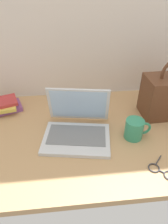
{
  "coord_description": "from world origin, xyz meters",
  "views": [
    {
      "loc": [
        -0.12,
        -0.77,
        0.7
      ],
      "look_at": [
        -0.04,
        0.0,
        0.15
      ],
      "focal_mm": 33.09,
      "sensor_mm": 36.0,
      "label": 1
    }
  ],
  "objects_px": {
    "laptop": "(77,127)",
    "coffee_mug": "(135,129)",
    "book_stack": "(2,106)",
    "eyeglasses": "(162,171)"
  },
  "relations": [
    {
      "from": "coffee_mug",
      "to": "laptop",
      "type": "bearing_deg",
      "value": 169.39
    },
    {
      "from": "coffee_mug",
      "to": "book_stack",
      "type": "relative_size",
      "value": 0.53
    },
    {
      "from": "laptop",
      "to": "book_stack",
      "type": "xyz_separation_m",
      "value": [
        -0.41,
        0.24,
        -0.01
      ]
    },
    {
      "from": "coffee_mug",
      "to": "book_stack",
      "type": "distance_m",
      "value": 0.73
    },
    {
      "from": "laptop",
      "to": "book_stack",
      "type": "relative_size",
      "value": 1.48
    },
    {
      "from": "laptop",
      "to": "coffee_mug",
      "type": "relative_size",
      "value": 2.76
    },
    {
      "from": "coffee_mug",
      "to": "eyeglasses",
      "type": "relative_size",
      "value": 0.91
    },
    {
      "from": "coffee_mug",
      "to": "eyeglasses",
      "type": "bearing_deg",
      "value": -76.14
    },
    {
      "from": "laptop",
      "to": "book_stack",
      "type": "distance_m",
      "value": 0.47
    },
    {
      "from": "eyeglasses",
      "to": "coffee_mug",
      "type": "bearing_deg",
      "value": 103.86
    }
  ]
}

